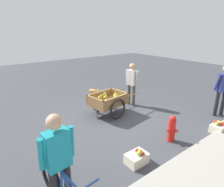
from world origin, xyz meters
TOP-DOWN VIEW (x-y plane):
  - ground_plane at (0.00, 0.00)m, footprint 24.00×24.00m
  - fruit_cart at (0.04, -0.30)m, footprint 1.73×1.02m
  - vendor_person at (-1.09, -0.45)m, footprint 0.24×0.57m
  - cyclist_person at (2.58, 2.04)m, footprint 0.52×0.23m
  - dog at (-0.40, -1.87)m, footprint 0.30×0.65m
  - fire_hydrant at (-0.29, 1.87)m, footprint 0.25×0.25m
  - plastic_bucket at (2.28, 0.70)m, footprint 0.25×0.25m
  - apple_crate at (0.95, 1.97)m, footprint 0.44×0.32m
  - mixed_fruit_crate at (-1.65, 2.38)m, footprint 0.44×0.32m
  - bystander_person at (-2.71, 1.88)m, footprint 0.47×0.37m

SIDE VIEW (x-z plane):
  - ground_plane at x=0.00m, z-range 0.00..0.00m
  - apple_crate at x=0.95m, z-range -0.03..0.28m
  - mixed_fruit_crate at x=-1.65m, z-range -0.03..0.29m
  - plastic_bucket at x=2.28m, z-range 0.00..0.29m
  - dog at x=-0.40m, z-range 0.07..0.47m
  - fire_hydrant at x=-0.29m, z-range 0.00..0.67m
  - fruit_cart at x=0.04m, z-range 0.08..0.79m
  - vendor_person at x=-1.09m, z-range 0.14..1.65m
  - cyclist_person at x=2.58m, z-range 0.15..1.74m
  - bystander_person at x=-2.71m, z-range 0.16..1.76m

